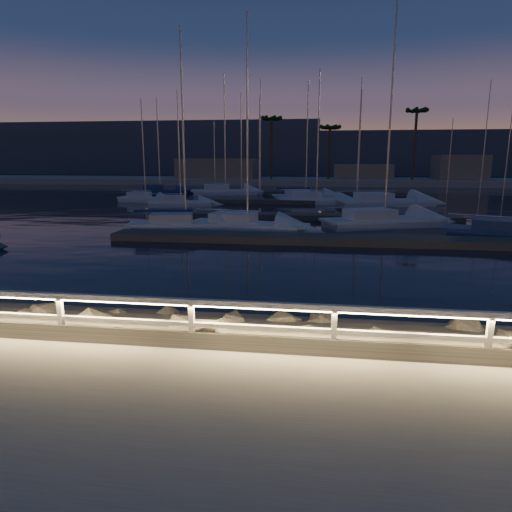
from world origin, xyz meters
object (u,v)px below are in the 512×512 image
object	(u,v)px
sailboat_n	(224,191)
sailboat_j	(314,199)
sailboat_k	(304,196)
sailboat_l	(383,201)
sailboat_b	(183,224)
sailboat_e	(179,202)
sailboat_c	(245,224)
sailboat_m	(159,191)
guard_rail	(282,316)
sailboat_i	(144,198)
sailboat_g	(381,220)

from	to	relation	value
sailboat_n	sailboat_j	bearing A→B (deg)	-52.98
sailboat_k	sailboat_l	distance (m)	9.90
sailboat_b	sailboat_e	distance (m)	15.16
sailboat_b	sailboat_e	bearing A→B (deg)	95.80
sailboat_c	sailboat_k	bearing A→B (deg)	95.00
sailboat_l	sailboat_m	size ratio (longest dim) A/B	1.33
guard_rail	sailboat_l	xyz separation A→B (m)	(6.83, 37.01, -0.92)
sailboat_i	sailboat_l	distance (m)	24.61
sailboat_b	sailboat_i	xyz separation A→B (m)	(-9.83, 18.45, -0.02)
sailboat_j	sailboat_i	bearing A→B (deg)	-168.79
guard_rail	sailboat_i	xyz separation A→B (m)	(-17.77, 37.56, -0.97)
sailboat_j	sailboat_k	distance (m)	4.89
sailboat_b	sailboat_k	world-z (taller)	sailboat_k
sailboat_e	sailboat_k	world-z (taller)	sailboat_k
sailboat_i	sailboat_n	distance (m)	12.47
sailboat_b	sailboat_c	bearing A→B (deg)	-3.27
sailboat_c	sailboat_n	size ratio (longest dim) A/B	0.89
sailboat_b	sailboat_k	bearing A→B (deg)	61.48
sailboat_j	sailboat_k	bearing A→B (deg)	113.52
sailboat_g	sailboat_i	distance (m)	27.11
guard_rail	sailboat_j	size ratio (longest dim) A/B	3.36
sailboat_e	sailboat_i	size ratio (longest dim) A/B	1.02
sailboat_b	sailboat_m	xyz separation A→B (m)	(-12.17, 29.39, 0.02)
sailboat_e	sailboat_k	distance (m)	14.98
sailboat_k	sailboat_m	bearing A→B (deg)	153.24
sailboat_g	sailboat_m	world-z (taller)	sailboat_g
guard_rail	sailboat_k	size ratio (longest dim) A/B	3.45
guard_rail	sailboat_m	bearing A→B (deg)	112.53
sailboat_i	sailboat_n	bearing A→B (deg)	69.98
sailboat_b	sailboat_k	size ratio (longest dim) A/B	0.96
sailboat_b	sailboat_i	bearing A→B (deg)	105.58
sailboat_c	sailboat_n	distance (m)	29.51
sailboat_c	sailboat_e	xyz separation A→B (m)	(-8.65, 13.77, -0.01)
sailboat_g	sailboat_i	size ratio (longest dim) A/B	1.39
sailboat_g	sailboat_m	bearing A→B (deg)	111.74
sailboat_g	sailboat_n	bearing A→B (deg)	100.16
guard_rail	sailboat_e	size ratio (longest dim) A/B	4.09
sailboat_i	sailboat_l	world-z (taller)	sailboat_l
sailboat_b	sailboat_l	distance (m)	23.21
sailboat_b	sailboat_m	distance (m)	31.81
sailboat_g	sailboat_k	distance (m)	21.18
sailboat_g	sailboat_k	bearing A→B (deg)	84.03
sailboat_e	guard_rail	bearing A→B (deg)	-80.42
sailboat_k	sailboat_n	xyz separation A→B (m)	(-10.36, 5.34, 0.06)
sailboat_g	sailboat_k	size ratio (longest dim) A/B	1.15
guard_rail	sailboat_l	bearing A→B (deg)	79.54
sailboat_g	sailboat_l	world-z (taller)	sailboat_l
sailboat_b	sailboat_c	distance (m)	3.95
guard_rail	sailboat_c	distance (m)	20.17
guard_rail	sailboat_b	size ratio (longest dim) A/B	3.58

